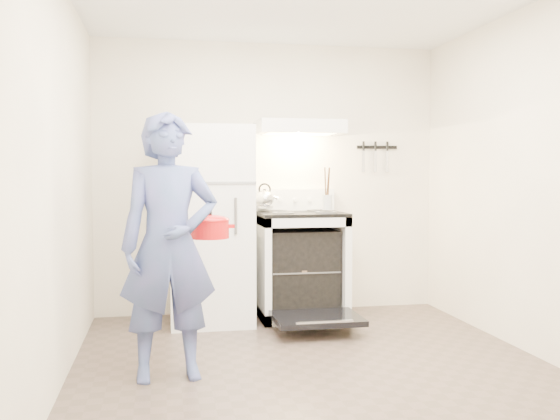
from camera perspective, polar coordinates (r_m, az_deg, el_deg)
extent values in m
plane|color=brown|center=(4.28, 3.27, -14.27)|extent=(3.60, 3.60, 0.00)
cube|color=white|center=(5.84, -0.99, 2.90)|extent=(3.20, 0.02, 2.50)
cube|color=white|center=(5.44, -6.39, -1.37)|extent=(0.70, 0.70, 1.70)
cube|color=white|center=(5.63, 1.90, -5.19)|extent=(0.76, 0.65, 0.92)
cube|color=black|center=(5.58, 1.91, -0.36)|extent=(0.76, 0.65, 0.03)
cube|color=white|center=(5.85, 1.30, 0.94)|extent=(0.76, 0.07, 0.20)
cube|color=black|center=(5.12, 3.38, -9.86)|extent=(0.70, 0.54, 0.04)
cube|color=slate|center=(5.63, 1.90, -5.40)|extent=(0.60, 0.52, 0.01)
cube|color=white|center=(5.65, 1.76, 7.55)|extent=(0.76, 0.50, 0.12)
cube|color=black|center=(6.10, 8.85, 5.69)|extent=(0.40, 0.02, 0.03)
cylinder|color=olive|center=(5.53, 1.90, -5.41)|extent=(0.31, 0.31, 0.02)
cylinder|color=silver|center=(5.46, 4.34, 0.71)|extent=(0.10, 0.10, 0.13)
imported|color=#334F79|center=(3.97, -10.10, -3.28)|extent=(0.65, 0.46, 1.68)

